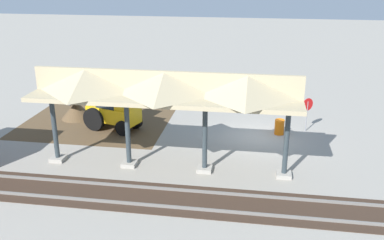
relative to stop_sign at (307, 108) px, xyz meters
name	(u,v)px	position (x,y,z in m)	size (l,w,h in m)	color
ground_plane	(257,137)	(2.86, 1.40, -1.47)	(120.00, 120.00, 0.00)	gray
dirt_work_zone	(95,123)	(13.00, 0.66, -1.47)	(9.06, 7.00, 0.01)	brown
platform_canopy	(165,87)	(7.21, 6.19, 2.69)	(12.53, 3.20, 4.90)	#9E998E
rail_tracks	(254,206)	(2.86, 9.10, -1.44)	(60.00, 2.58, 0.15)	slate
stop_sign	(307,108)	(0.00, 0.00, 0.00)	(0.64, 0.46, 2.06)	gray
backhoe	(111,109)	(11.61, 1.37, -0.21)	(5.28, 2.69, 2.82)	#EAB214
dirt_mound	(77,118)	(14.53, -0.09, -1.47)	(4.01, 4.01, 2.30)	brown
traffic_barrel	(279,127)	(1.58, 0.73, -1.02)	(0.56, 0.56, 0.90)	orange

